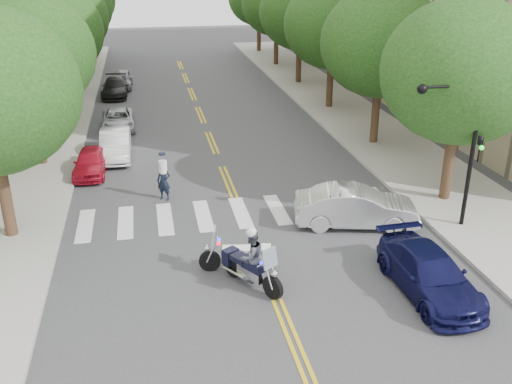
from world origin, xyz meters
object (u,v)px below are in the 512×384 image
object	(u,v)px
motorcycle_parked	(242,256)
officer_standing	(164,181)
convertible	(356,207)
sedan_blue	(429,274)
motorcycle_police	(250,260)

from	to	relation	value
motorcycle_parked	officer_standing	distance (m)	6.92
convertible	sedan_blue	bearing A→B (deg)	-160.46
officer_standing	sedan_blue	bearing A→B (deg)	-20.66
officer_standing	sedan_blue	size ratio (longest dim) A/B	0.36
motorcycle_police	motorcycle_parked	xyz separation A→B (m)	(-0.09, 0.98, -0.38)
motorcycle_parked	convertible	size ratio (longest dim) A/B	0.52
sedan_blue	motorcycle_parked	bearing A→B (deg)	153.85
officer_standing	motorcycle_parked	bearing A→B (deg)	-42.31
officer_standing	sedan_blue	world-z (taller)	officer_standing
motorcycle_parked	motorcycle_police	bearing A→B (deg)	-164.43
motorcycle_police	convertible	size ratio (longest dim) A/B	0.49
officer_standing	convertible	bearing A→B (deg)	-0.46
motorcycle_police	officer_standing	distance (m)	7.87
officer_standing	convertible	distance (m)	8.24
officer_standing	sedan_blue	distance (m)	11.88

